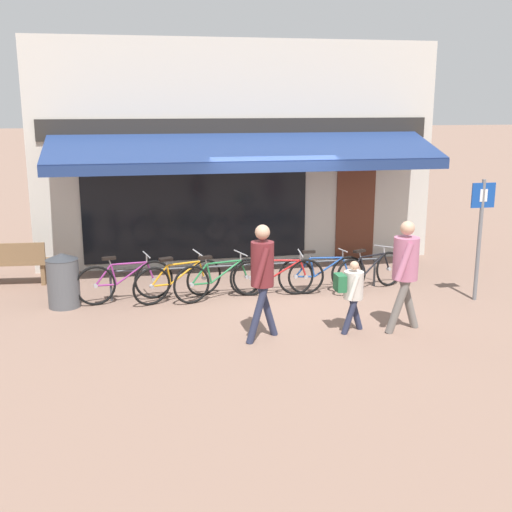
{
  "coord_description": "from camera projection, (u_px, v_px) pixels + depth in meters",
  "views": [
    {
      "loc": [
        -2.74,
        -11.16,
        3.54
      ],
      "look_at": [
        -0.76,
        -1.09,
        1.05
      ],
      "focal_mm": 45.0,
      "sensor_mm": 36.0,
      "label": 1
    }
  ],
  "objects": [
    {
      "name": "park_bench",
      "position": [
        5.0,
        262.0,
        12.54
      ],
      "size": [
        1.63,
        0.57,
        0.87
      ],
      "rotation": [
        0.0,
        0.0,
        -0.08
      ],
      "color": "brown",
      "rests_on": "ground_plane"
    },
    {
      "name": "litter_bin",
      "position": [
        63.0,
        280.0,
        11.21
      ],
      "size": [
        0.56,
        0.56,
        0.97
      ],
      "color": "#515459",
      "rests_on": "ground_plane"
    },
    {
      "name": "bicycle_green",
      "position": [
        219.0,
        279.0,
        11.66
      ],
      "size": [
        1.74,
        0.68,
        0.84
      ],
      "rotation": [
        -0.0,
        0.0,
        0.3
      ],
      "color": "black",
      "rests_on": "ground_plane"
    },
    {
      "name": "ground_plane",
      "position": [
        285.0,
        295.0,
        11.99
      ],
      "size": [
        160.0,
        160.0,
        0.0
      ],
      "primitive_type": "plane",
      "color": "#846656"
    },
    {
      "name": "bicycle_purple",
      "position": [
        125.0,
        281.0,
        11.5
      ],
      "size": [
        1.74,
        0.54,
        0.86
      ],
      "rotation": [
        0.0,
        0.0,
        0.2
      ],
      "color": "black",
      "rests_on": "ground_plane"
    },
    {
      "name": "pedestrian_second_adult",
      "position": [
        405.0,
        265.0,
        9.92
      ],
      "size": [
        0.64,
        0.59,
        1.78
      ],
      "rotation": [
        0.0,
        0.0,
        -0.1
      ],
      "color": "slate",
      "rests_on": "ground_plane"
    },
    {
      "name": "pedestrian_adult",
      "position": [
        262.0,
        269.0,
        9.53
      ],
      "size": [
        0.57,
        0.64,
        1.79
      ],
      "rotation": [
        0.0,
        0.0,
        0.19
      ],
      "color": "#282D47",
      "rests_on": "ground_plane"
    },
    {
      "name": "bicycle_blue",
      "position": [
        322.0,
        274.0,
        12.07
      ],
      "size": [
        1.72,
        0.52,
        0.84
      ],
      "rotation": [
        -0.11,
        0.0,
        -0.02
      ],
      "color": "black",
      "rests_on": "ground_plane"
    },
    {
      "name": "bike_rack_rail",
      "position": [
        248.0,
        268.0,
        12.0
      ],
      "size": [
        5.14,
        0.04,
        0.57
      ],
      "color": "#47494F",
      "rests_on": "ground_plane"
    },
    {
      "name": "bicycle_black",
      "position": [
        370.0,
        271.0,
        12.26
      ],
      "size": [
        1.6,
        0.83,
        0.83
      ],
      "rotation": [
        -0.1,
        0.0,
        0.41
      ],
      "color": "black",
      "rests_on": "ground_plane"
    },
    {
      "name": "shop_front",
      "position": [
        230.0,
        150.0,
        15.16
      ],
      "size": [
        8.79,
        4.74,
        4.81
      ],
      "color": "beige",
      "rests_on": "ground_plane"
    },
    {
      "name": "bicycle_red",
      "position": [
        278.0,
        276.0,
        11.91
      ],
      "size": [
        1.72,
        0.52,
        0.83
      ],
      "rotation": [
        0.04,
        0.0,
        -0.09
      ],
      "color": "black",
      "rests_on": "ground_plane"
    },
    {
      "name": "bicycle_orange",
      "position": [
        178.0,
        281.0,
        11.55
      ],
      "size": [
        1.7,
        0.8,
        0.89
      ],
      "rotation": [
        0.14,
        0.0,
        0.39
      ],
      "color": "black",
      "rests_on": "ground_plane"
    },
    {
      "name": "parking_sign",
      "position": [
        480.0,
        227.0,
        11.4
      ],
      "size": [
        0.44,
        0.07,
        2.2
      ],
      "color": "slate",
      "rests_on": "ground_plane"
    },
    {
      "name": "pedestrian_child",
      "position": [
        352.0,
        289.0,
        9.94
      ],
      "size": [
        0.5,
        0.5,
        1.16
      ],
      "rotation": [
        0.0,
        0.0,
        -0.0
      ],
      "color": "#282D47",
      "rests_on": "ground_plane"
    }
  ]
}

